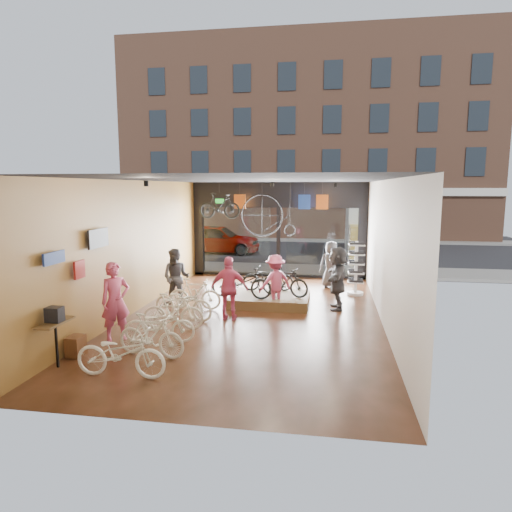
% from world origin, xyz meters
% --- Properties ---
extents(ground_plane, '(7.00, 12.00, 0.04)m').
position_xyz_m(ground_plane, '(0.00, 0.00, -0.02)').
color(ground_plane, black).
rests_on(ground_plane, ground).
extents(ceiling, '(7.00, 12.00, 0.04)m').
position_xyz_m(ceiling, '(0.00, 0.00, 3.82)').
color(ceiling, black).
rests_on(ceiling, ground).
extents(wall_left, '(0.04, 12.00, 3.80)m').
position_xyz_m(wall_left, '(-3.52, 0.00, 1.90)').
color(wall_left, olive).
rests_on(wall_left, ground).
extents(wall_right, '(0.04, 12.00, 3.80)m').
position_xyz_m(wall_right, '(3.52, 0.00, 1.90)').
color(wall_right, beige).
rests_on(wall_right, ground).
extents(wall_back, '(7.00, 0.04, 3.80)m').
position_xyz_m(wall_back, '(0.00, -6.02, 1.90)').
color(wall_back, beige).
rests_on(wall_back, ground).
extents(storefront, '(7.00, 0.26, 3.80)m').
position_xyz_m(storefront, '(0.00, 6.00, 1.90)').
color(storefront, black).
rests_on(storefront, ground).
extents(exit_sign, '(0.35, 0.06, 0.18)m').
position_xyz_m(exit_sign, '(-2.40, 5.88, 3.05)').
color(exit_sign, '#198C26').
rests_on(exit_sign, storefront).
extents(street_road, '(30.00, 18.00, 0.02)m').
position_xyz_m(street_road, '(0.00, 15.00, -0.01)').
color(street_road, black).
rests_on(street_road, ground).
extents(sidewalk_near, '(30.00, 2.40, 0.12)m').
position_xyz_m(sidewalk_near, '(0.00, 7.20, 0.06)').
color(sidewalk_near, slate).
rests_on(sidewalk_near, ground).
extents(sidewalk_far, '(30.00, 2.00, 0.12)m').
position_xyz_m(sidewalk_far, '(0.00, 19.00, 0.06)').
color(sidewalk_far, slate).
rests_on(sidewalk_far, ground).
extents(opposite_building, '(26.00, 5.00, 14.00)m').
position_xyz_m(opposite_building, '(0.00, 21.50, 7.00)').
color(opposite_building, brown).
rests_on(opposite_building, ground).
extents(street_car, '(4.67, 1.88, 1.59)m').
position_xyz_m(street_car, '(-4.08, 12.00, 0.80)').
color(street_car, gray).
rests_on(street_car, street_road).
extents(box_truck, '(2.30, 6.89, 2.71)m').
position_xyz_m(box_truck, '(4.05, 11.00, 1.36)').
color(box_truck, silver).
rests_on(box_truck, street_road).
extents(floor_bike_0, '(1.79, 0.64, 0.94)m').
position_xyz_m(floor_bike_0, '(-1.81, -4.48, 0.47)').
color(floor_bike_0, white).
rests_on(floor_bike_0, ground_plane).
extents(floor_bike_1, '(1.62, 0.68, 0.94)m').
position_xyz_m(floor_bike_1, '(-1.65, -3.38, 0.47)').
color(floor_bike_1, white).
rests_on(floor_bike_1, ground_plane).
extents(floor_bike_2, '(1.71, 0.87, 0.86)m').
position_xyz_m(floor_bike_2, '(-1.81, -2.49, 0.43)').
color(floor_bike_2, white).
rests_on(floor_bike_2, ground_plane).
extents(floor_bike_3, '(1.60, 0.58, 0.94)m').
position_xyz_m(floor_bike_3, '(-1.83, -1.48, 0.47)').
color(floor_bike_3, white).
rests_on(floor_bike_3, ground_plane).
extents(floor_bike_4, '(1.92, 1.08, 0.95)m').
position_xyz_m(floor_bike_4, '(-1.87, -0.55, 0.48)').
color(floor_bike_4, white).
rests_on(floor_bike_4, ground_plane).
extents(floor_bike_5, '(1.59, 0.53, 0.94)m').
position_xyz_m(floor_bike_5, '(-1.85, 0.47, 0.47)').
color(floor_bike_5, white).
rests_on(floor_bike_5, ground_plane).
extents(display_platform, '(2.40, 1.80, 0.30)m').
position_xyz_m(display_platform, '(0.27, 1.41, 0.15)').
color(display_platform, brown).
rests_on(display_platform, ground_plane).
extents(display_bike_left, '(1.93, 0.85, 0.98)m').
position_xyz_m(display_bike_left, '(-0.54, 0.89, 0.79)').
color(display_bike_left, black).
rests_on(display_bike_left, display_platform).
extents(display_bike_mid, '(1.59, 0.87, 0.92)m').
position_xyz_m(display_bike_mid, '(0.74, 1.30, 0.76)').
color(display_bike_mid, black).
rests_on(display_bike_mid, display_platform).
extents(display_bike_right, '(1.68, 0.75, 0.85)m').
position_xyz_m(display_bike_right, '(0.12, 1.99, 0.73)').
color(display_bike_right, black).
rests_on(display_bike_right, display_platform).
extents(customer_0, '(0.81, 0.80, 1.88)m').
position_xyz_m(customer_0, '(-2.89, -2.47, 0.94)').
color(customer_0, '#CC4C72').
rests_on(customer_0, ground_plane).
extents(customer_1, '(0.87, 0.68, 1.77)m').
position_xyz_m(customer_1, '(-2.52, 0.76, 0.88)').
color(customer_1, '#3F3F44').
rests_on(customer_1, ground_plane).
extents(customer_2, '(1.03, 0.45, 1.75)m').
position_xyz_m(customer_2, '(-0.60, -0.40, 0.88)').
color(customer_2, '#CC4C72').
rests_on(customer_2, ground_plane).
extents(customer_3, '(1.21, 1.09, 1.62)m').
position_xyz_m(customer_3, '(0.48, 1.00, 0.81)').
color(customer_3, '#CC4C72').
rests_on(customer_3, ground_plane).
extents(customer_4, '(0.84, 0.57, 1.69)m').
position_xyz_m(customer_4, '(2.12, 4.18, 0.85)').
color(customer_4, '#3F3F44').
rests_on(customer_4, ground_plane).
extents(customer_5, '(0.56, 1.74, 1.88)m').
position_xyz_m(customer_5, '(2.31, 1.23, 0.94)').
color(customer_5, '#3F3F44').
rests_on(customer_5, ground_plane).
extents(sunglasses_rack, '(0.57, 0.49, 1.83)m').
position_xyz_m(sunglasses_rack, '(2.95, 3.15, 0.91)').
color(sunglasses_rack, white).
rests_on(sunglasses_rack, ground_plane).
extents(wall_merch, '(0.40, 2.40, 2.60)m').
position_xyz_m(wall_merch, '(-3.38, -3.50, 1.30)').
color(wall_merch, navy).
rests_on(wall_merch, wall_left).
extents(penny_farthing, '(2.01, 0.06, 1.61)m').
position_xyz_m(penny_farthing, '(-0.17, 4.86, 2.50)').
color(penny_farthing, black).
rests_on(penny_farthing, ceiling).
extents(hung_bike, '(1.61, 0.59, 0.95)m').
position_xyz_m(hung_bike, '(-2.00, 4.20, 2.93)').
color(hung_bike, black).
rests_on(hung_bike, ceiling).
extents(jersey_left, '(0.45, 0.03, 0.55)m').
position_xyz_m(jersey_left, '(-1.43, 5.20, 3.05)').
color(jersey_left, '#CC5919').
rests_on(jersey_left, ceiling).
extents(jersey_mid, '(0.45, 0.03, 0.55)m').
position_xyz_m(jersey_mid, '(1.06, 5.20, 3.05)').
color(jersey_mid, '#1E3F99').
rests_on(jersey_mid, ceiling).
extents(jersey_right, '(0.45, 0.03, 0.55)m').
position_xyz_m(jersey_right, '(1.74, 5.20, 3.05)').
color(jersey_right, '#CC5919').
rests_on(jersey_right, ceiling).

